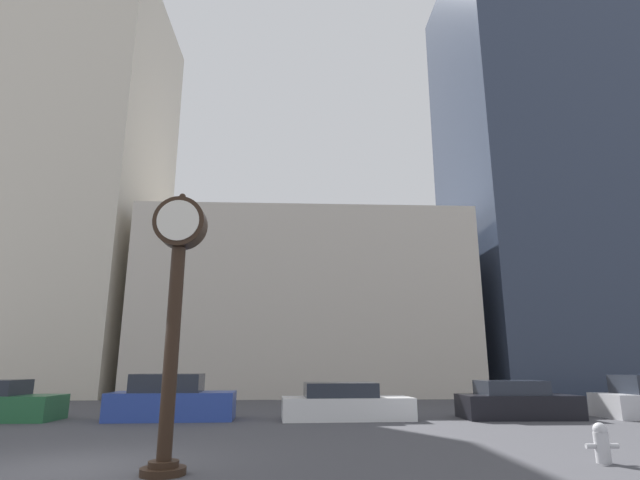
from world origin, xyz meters
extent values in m
plane|color=#424247|center=(0.00, 0.00, 0.00)|extent=(200.00, 200.00, 0.00)
cube|color=beige|center=(-11.65, 24.00, 14.05)|extent=(10.76, 12.00, 28.11)
cube|color=beige|center=(4.49, 24.00, 5.43)|extent=(19.80, 12.00, 10.85)
cube|color=#2D384C|center=(21.22, 24.00, 16.04)|extent=(11.28, 12.00, 32.09)
cylinder|color=black|center=(1.81, -0.53, 0.06)|extent=(0.75, 0.75, 0.12)
cylinder|color=black|center=(1.81, -0.53, 0.17)|extent=(0.50, 0.50, 0.10)
cylinder|color=black|center=(1.81, -0.53, 2.02)|extent=(0.25, 0.25, 3.59)
cylinder|color=black|center=(1.81, -0.53, 4.28)|extent=(0.92, 0.42, 0.92)
cylinder|color=white|center=(1.81, -0.74, 4.28)|extent=(0.76, 0.02, 0.76)
cylinder|color=white|center=(1.81, -0.31, 4.28)|extent=(0.76, 0.02, 0.76)
sphere|color=black|center=(1.81, -0.53, 4.80)|extent=(0.12, 0.12, 0.12)
cube|color=#28429E|center=(-0.11, 8.10, 0.44)|extent=(4.13, 1.96, 0.89)
cube|color=#232833|center=(-0.31, 8.09, 1.18)|extent=(2.30, 1.66, 0.58)
cube|color=silver|center=(5.67, 7.97, 0.36)|extent=(4.39, 2.01, 0.72)
cube|color=#232833|center=(5.46, 7.96, 0.95)|extent=(2.45, 1.69, 0.46)
cube|color=black|center=(11.52, 8.01, 0.39)|extent=(3.84, 1.85, 0.78)
cube|color=#232833|center=(11.33, 8.01, 1.01)|extent=(2.12, 1.61, 0.47)
cylinder|color=#B7B7BC|center=(9.63, 0.14, 0.27)|extent=(0.27, 0.27, 0.54)
sphere|color=#B7B7BC|center=(9.63, 0.14, 0.58)|extent=(0.25, 0.25, 0.25)
cylinder|color=#B7B7BC|center=(9.41, 0.14, 0.29)|extent=(0.17, 0.09, 0.09)
cylinder|color=#B7B7BC|center=(9.85, 0.14, 0.29)|extent=(0.17, 0.09, 0.09)
camera|label=1|loc=(3.97, -9.46, 1.73)|focal=28.00mm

